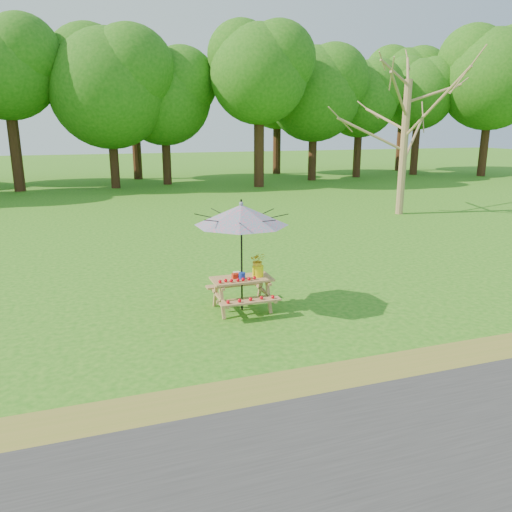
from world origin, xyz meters
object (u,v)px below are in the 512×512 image
object	(u,v)px
bare_tree	(413,19)
picnic_table	(242,294)
flower_bucket	(258,264)
patio_umbrella	(241,215)

from	to	relation	value
bare_tree	picnic_table	distance (m)	14.84
picnic_table	flower_bucket	distance (m)	0.70
bare_tree	picnic_table	bearing A→B (deg)	-138.12
picnic_table	flower_bucket	size ratio (longest dim) A/B	2.64
picnic_table	bare_tree	bearing A→B (deg)	41.88
patio_umbrella	flower_bucket	xyz separation A→B (m)	(0.35, 0.01, -1.01)
bare_tree	patio_umbrella	xyz separation A→B (m)	(-9.64, -8.64, -5.63)
picnic_table	flower_bucket	xyz separation A→B (m)	(0.35, 0.01, 0.61)
flower_bucket	patio_umbrella	bearing A→B (deg)	-178.39
flower_bucket	picnic_table	bearing A→B (deg)	-177.93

